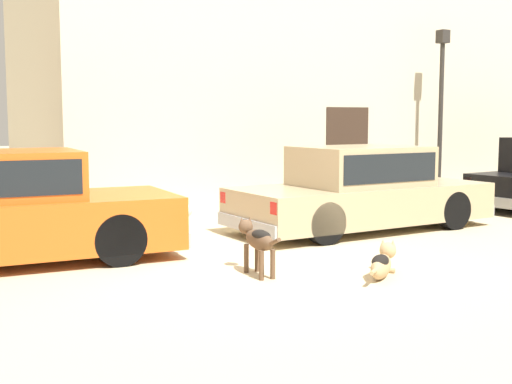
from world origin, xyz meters
name	(u,v)px	position (x,y,z in m)	size (l,w,h in m)	color
ground_plane	(251,263)	(0.00, 0.00, 0.00)	(80.00, 80.00, 0.00)	#CCB78E
parked_sedan_second	(361,189)	(2.88, 1.43, 0.69)	(4.67, 1.90, 1.40)	tan
apartment_block	(361,20)	(7.21, 7.14, 4.49)	(17.20, 5.90, 8.97)	beige
stray_dog_spotted	(382,263)	(1.00, -1.40, 0.17)	(0.91, 0.77, 0.39)	tan
stray_dog_tan	(258,239)	(-0.24, -0.60, 0.43)	(0.24, 1.07, 0.65)	brown
street_lamp	(441,93)	(6.67, 3.53, 2.42)	(0.22, 0.22, 3.77)	#2D2B28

